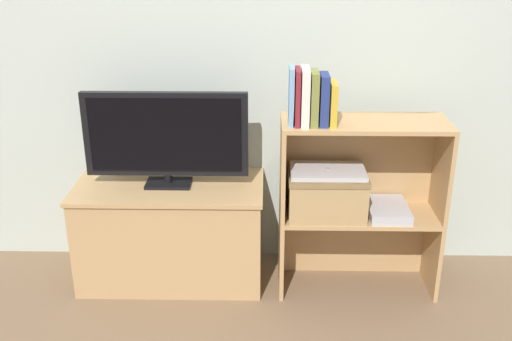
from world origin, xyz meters
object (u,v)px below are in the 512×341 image
at_px(book_skyblue, 291,96).
at_px(book_olive, 314,98).
at_px(book_maroon, 297,97).
at_px(book_navy, 324,99).
at_px(laptop, 328,171).
at_px(magazine_stack, 387,210).
at_px(storage_basket_left, 327,192).
at_px(book_ivory, 305,96).
at_px(tv_stand, 172,231).
at_px(book_mustard, 333,104).
at_px(tv, 166,136).

relative_size(book_skyblue, book_olive, 1.08).
distance_m(book_maroon, book_navy, 0.12).
relative_size(book_navy, laptop, 0.65).
height_order(book_olive, magazine_stack, book_olive).
xyz_separation_m(book_olive, laptop, (0.08, 0.03, -0.36)).
distance_m(book_skyblue, book_olive, 0.10).
bearing_deg(storage_basket_left, magazine_stack, 0.96).
xyz_separation_m(book_skyblue, laptop, (0.18, 0.03, -0.37)).
height_order(book_ivory, laptop, book_ivory).
bearing_deg(book_maroon, tv_stand, 168.80).
bearing_deg(book_olive, book_maroon, 180.00).
relative_size(book_olive, magazine_stack, 0.91).
bearing_deg(book_navy, book_mustard, 0.00).
bearing_deg(book_skyblue, magazine_stack, 4.65).
bearing_deg(book_olive, magazine_stack, 5.91).
bearing_deg(storage_basket_left, book_olive, -156.80).
bearing_deg(tv_stand, book_navy, -9.44).
bearing_deg(book_maroon, storage_basket_left, 12.48).
bearing_deg(tv, book_skyblue, -11.57).
relative_size(tv, storage_basket_left, 2.12).
distance_m(book_olive, laptop, 0.37).
bearing_deg(book_ivory, book_olive, -0.00).
height_order(book_olive, laptop, book_olive).
bearing_deg(book_navy, book_maroon, 180.00).
relative_size(book_maroon, magazine_stack, 0.95).
distance_m(book_mustard, laptop, 0.34).
distance_m(book_maroon, laptop, 0.40).
distance_m(laptop, magazine_stack, 0.36).
relative_size(book_maroon, book_mustard, 1.31).
height_order(book_skyblue, magazine_stack, book_skyblue).
distance_m(book_navy, magazine_stack, 0.65).
height_order(book_skyblue, book_maroon, book_skyblue).
height_order(book_ivory, book_navy, book_ivory).
bearing_deg(laptop, tv, 173.60).
distance_m(tv, book_ivory, 0.70).
height_order(book_skyblue, book_ivory, book_skyblue).
bearing_deg(book_ivory, tv_stand, 169.37).
bearing_deg(book_maroon, magazine_stack, 4.94).
xyz_separation_m(tv, book_mustard, (0.77, -0.12, 0.20)).
bearing_deg(book_olive, book_navy, 0.00).
relative_size(tv_stand, magazine_stack, 3.53).
bearing_deg(book_olive, book_mustard, 0.00).
distance_m(book_mustard, magazine_stack, 0.61).
bearing_deg(book_skyblue, tv, 168.43).
relative_size(tv, book_olive, 3.27).
bearing_deg(book_olive, tv_stand, 169.98).
bearing_deg(book_ivory, tv, 169.50).
relative_size(book_skyblue, magazine_stack, 0.99).
relative_size(book_navy, magazine_stack, 0.87).
height_order(book_ivory, storage_basket_left, book_ivory).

